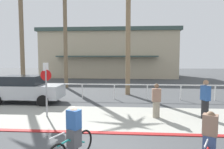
{
  "coord_description": "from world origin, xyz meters",
  "views": [
    {
      "loc": [
        0.84,
        -5.12,
        2.78
      ],
      "look_at": [
        0.02,
        6.0,
        1.88
      ],
      "focal_mm": 32.68,
      "sensor_mm": 36.0,
      "label": 1
    }
  ],
  "objects_px": {
    "stop_sign_bike_lane": "(46,82)",
    "car_silver_1": "(26,89)",
    "cyclist_red_1": "(209,142)",
    "palm_tree_2": "(64,14)",
    "cyclist_teal_0": "(73,135)",
    "pedestrian_0": "(156,102)",
    "palm_tree_3": "(129,2)",
    "pedestrian_1": "(205,101)",
    "palm_tree_1": "(20,6)"
  },
  "relations": [
    {
      "from": "stop_sign_bike_lane",
      "to": "car_silver_1",
      "type": "bearing_deg",
      "value": 130.93
    },
    {
      "from": "stop_sign_bike_lane",
      "to": "cyclist_red_1",
      "type": "bearing_deg",
      "value": -35.6
    },
    {
      "from": "palm_tree_2",
      "to": "cyclist_teal_0",
      "type": "distance_m",
      "value": 15.32
    },
    {
      "from": "pedestrian_0",
      "to": "cyclist_red_1",
      "type": "bearing_deg",
      "value": -81.2
    },
    {
      "from": "palm_tree_3",
      "to": "cyclist_red_1",
      "type": "xyz_separation_m",
      "value": [
        1.95,
        -10.44,
        -6.25
      ]
    },
    {
      "from": "palm_tree_2",
      "to": "pedestrian_0",
      "type": "distance_m",
      "value": 13.12
    },
    {
      "from": "car_silver_1",
      "to": "cyclist_teal_0",
      "type": "bearing_deg",
      "value": -54.79
    },
    {
      "from": "pedestrian_1",
      "to": "cyclist_teal_0",
      "type": "bearing_deg",
      "value": -140.26
    },
    {
      "from": "palm_tree_2",
      "to": "car_silver_1",
      "type": "xyz_separation_m",
      "value": [
        -0.55,
        -6.52,
        -5.94
      ]
    },
    {
      "from": "palm_tree_1",
      "to": "cyclist_red_1",
      "type": "distance_m",
      "value": 17.56
    },
    {
      "from": "palm_tree_3",
      "to": "pedestrian_1",
      "type": "xyz_separation_m",
      "value": [
        3.48,
        -6.06,
        -6.11
      ]
    },
    {
      "from": "palm_tree_2",
      "to": "palm_tree_3",
      "type": "relative_size",
      "value": 0.97
    },
    {
      "from": "car_silver_1",
      "to": "pedestrian_1",
      "type": "relative_size",
      "value": 2.45
    },
    {
      "from": "cyclist_teal_0",
      "to": "pedestrian_0",
      "type": "relative_size",
      "value": 1.03
    },
    {
      "from": "palm_tree_1",
      "to": "cyclist_red_1",
      "type": "relative_size",
      "value": 6.14
    },
    {
      "from": "cyclist_teal_0",
      "to": "cyclist_red_1",
      "type": "bearing_deg",
      "value": -3.39
    },
    {
      "from": "car_silver_1",
      "to": "palm_tree_3",
      "type": "bearing_deg",
      "value": 27.9
    },
    {
      "from": "cyclist_red_1",
      "to": "pedestrian_1",
      "type": "xyz_separation_m",
      "value": [
        1.52,
        4.38,
        0.14
      ]
    },
    {
      "from": "palm_tree_1",
      "to": "pedestrian_0",
      "type": "bearing_deg",
      "value": -36.04
    },
    {
      "from": "car_silver_1",
      "to": "palm_tree_1",
      "type": "bearing_deg",
      "value": 119.49
    },
    {
      "from": "car_silver_1",
      "to": "cyclist_red_1",
      "type": "distance_m",
      "value": 10.92
    },
    {
      "from": "pedestrian_1",
      "to": "car_silver_1",
      "type": "bearing_deg",
      "value": 164.77
    },
    {
      "from": "palm_tree_2",
      "to": "cyclist_red_1",
      "type": "relative_size",
      "value": 5.61
    },
    {
      "from": "palm_tree_3",
      "to": "car_silver_1",
      "type": "xyz_separation_m",
      "value": [
        -6.38,
        -3.38,
        -6.07
      ]
    },
    {
      "from": "palm_tree_1",
      "to": "pedestrian_1",
      "type": "bearing_deg",
      "value": -31.0
    },
    {
      "from": "stop_sign_bike_lane",
      "to": "cyclist_teal_0",
      "type": "height_order",
      "value": "stop_sign_bike_lane"
    },
    {
      "from": "cyclist_red_1",
      "to": "pedestrian_0",
      "type": "distance_m",
      "value": 4.43
    },
    {
      "from": "palm_tree_1",
      "to": "palm_tree_2",
      "type": "distance_m",
      "value": 3.71
    },
    {
      "from": "cyclist_teal_0",
      "to": "pedestrian_1",
      "type": "distance_m",
      "value": 6.53
    },
    {
      "from": "cyclist_red_1",
      "to": "pedestrian_0",
      "type": "xyz_separation_m",
      "value": [
        -0.68,
        4.38,
        0.04
      ]
    },
    {
      "from": "pedestrian_0",
      "to": "pedestrian_1",
      "type": "height_order",
      "value": "pedestrian_1"
    },
    {
      "from": "car_silver_1",
      "to": "pedestrian_0",
      "type": "bearing_deg",
      "value": -19.32
    },
    {
      "from": "cyclist_teal_0",
      "to": "cyclist_red_1",
      "type": "height_order",
      "value": "same"
    },
    {
      "from": "palm_tree_1",
      "to": "car_silver_1",
      "type": "relative_size",
      "value": 2.28
    },
    {
      "from": "cyclist_red_1",
      "to": "pedestrian_0",
      "type": "relative_size",
      "value": 1.01
    },
    {
      "from": "pedestrian_1",
      "to": "palm_tree_3",
      "type": "bearing_deg",
      "value": 119.84
    },
    {
      "from": "palm_tree_1",
      "to": "pedestrian_0",
      "type": "distance_m",
      "value": 14.41
    },
    {
      "from": "palm_tree_2",
      "to": "pedestrian_0",
      "type": "relative_size",
      "value": 5.7
    },
    {
      "from": "pedestrian_0",
      "to": "cyclist_teal_0",
      "type": "bearing_deg",
      "value": -124.04
    },
    {
      "from": "car_silver_1",
      "to": "cyclist_teal_0",
      "type": "distance_m",
      "value": 8.39
    },
    {
      "from": "cyclist_teal_0",
      "to": "pedestrian_1",
      "type": "height_order",
      "value": "pedestrian_1"
    },
    {
      "from": "stop_sign_bike_lane",
      "to": "pedestrian_0",
      "type": "bearing_deg",
      "value": 2.31
    },
    {
      "from": "palm_tree_2",
      "to": "pedestrian_0",
      "type": "xyz_separation_m",
      "value": [
        7.1,
        -9.2,
        -6.07
      ]
    },
    {
      "from": "pedestrian_0",
      "to": "pedestrian_1",
      "type": "bearing_deg",
      "value": 0.03
    },
    {
      "from": "car_silver_1",
      "to": "cyclist_red_1",
      "type": "bearing_deg",
      "value": -40.28
    },
    {
      "from": "palm_tree_3",
      "to": "pedestrian_1",
      "type": "bearing_deg",
      "value": -60.16
    },
    {
      "from": "pedestrian_1",
      "to": "stop_sign_bike_lane",
      "type": "bearing_deg",
      "value": -178.37
    },
    {
      "from": "palm_tree_3",
      "to": "cyclist_red_1",
      "type": "bearing_deg",
      "value": -79.4
    },
    {
      "from": "palm_tree_1",
      "to": "pedestrian_0",
      "type": "height_order",
      "value": "palm_tree_1"
    },
    {
      "from": "stop_sign_bike_lane",
      "to": "car_silver_1",
      "type": "xyz_separation_m",
      "value": [
        -2.51,
        2.89,
        -0.81
      ]
    }
  ]
}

